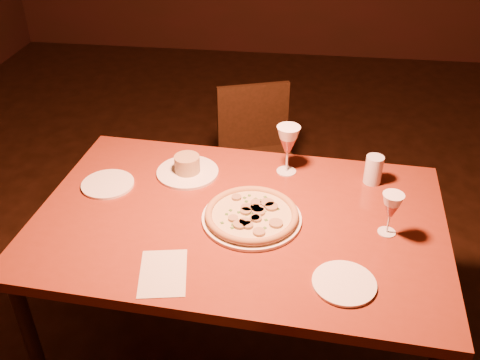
# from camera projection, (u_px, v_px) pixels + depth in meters

# --- Properties ---
(floor) EXTENTS (7.00, 7.00, 0.00)m
(floor) POSITION_uv_depth(u_px,v_px,m) (303.00, 324.00, 2.47)
(floor) COLOR black
(floor) RESTS_ON ground
(dining_table) EXTENTS (1.49, 1.01, 0.77)m
(dining_table) POSITION_uv_depth(u_px,v_px,m) (239.00, 231.00, 1.93)
(dining_table) COLOR maroon
(dining_table) RESTS_ON floor
(chair_far) EXTENTS (0.49, 0.49, 0.80)m
(chair_far) POSITION_uv_depth(u_px,v_px,m) (257.00, 154.00, 2.87)
(chair_far) COLOR black
(chair_far) RESTS_ON floor
(pizza_plate) EXTENTS (0.35, 0.35, 0.04)m
(pizza_plate) POSITION_uv_depth(u_px,v_px,m) (252.00, 215.00, 1.86)
(pizza_plate) COLOR white
(pizza_plate) RESTS_ON dining_table
(ramekin_saucer) EXTENTS (0.24, 0.24, 0.08)m
(ramekin_saucer) POSITION_uv_depth(u_px,v_px,m) (187.00, 168.00, 2.11)
(ramekin_saucer) COLOR white
(ramekin_saucer) RESTS_ON dining_table
(wine_glass_far) EXTENTS (0.09, 0.09, 0.20)m
(wine_glass_far) POSITION_uv_depth(u_px,v_px,m) (288.00, 150.00, 2.08)
(wine_glass_far) COLOR #A44944
(wine_glass_far) RESTS_ON dining_table
(wine_glass_right) EXTENTS (0.07, 0.07, 0.16)m
(wine_glass_right) POSITION_uv_depth(u_px,v_px,m) (390.00, 214.00, 1.77)
(wine_glass_right) COLOR #A44944
(wine_glass_right) RESTS_ON dining_table
(water_tumbler) EXTENTS (0.07, 0.07, 0.11)m
(water_tumbler) POSITION_uv_depth(u_px,v_px,m) (374.00, 170.00, 2.04)
(water_tumbler) COLOR silver
(water_tumbler) RESTS_ON dining_table
(side_plate_left) EXTENTS (0.20, 0.20, 0.01)m
(side_plate_left) POSITION_uv_depth(u_px,v_px,m) (108.00, 184.00, 2.05)
(side_plate_left) COLOR white
(side_plate_left) RESTS_ON dining_table
(side_plate_near) EXTENTS (0.19, 0.19, 0.01)m
(side_plate_near) POSITION_uv_depth(u_px,v_px,m) (344.00, 283.00, 1.61)
(side_plate_near) COLOR white
(side_plate_near) RESTS_ON dining_table
(menu_card) EXTENTS (0.18, 0.23, 0.00)m
(menu_card) POSITION_uv_depth(u_px,v_px,m) (163.00, 273.00, 1.65)
(menu_card) COLOR beige
(menu_card) RESTS_ON dining_table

